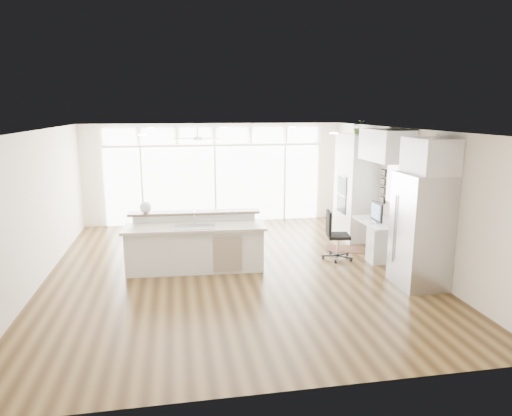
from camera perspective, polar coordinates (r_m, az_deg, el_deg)
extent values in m
cube|color=#3B2812|center=(8.99, -2.76, -7.78)|extent=(7.00, 8.00, 0.02)
cube|color=white|center=(8.46, -2.95, 9.75)|extent=(7.00, 8.00, 0.02)
cube|color=white|center=(12.54, -5.18, 4.32)|extent=(7.00, 0.04, 2.70)
cube|color=white|center=(4.82, 3.26, -8.60)|extent=(7.00, 0.04, 2.70)
cube|color=white|center=(8.90, -25.82, -0.11)|extent=(0.04, 8.00, 2.70)
cube|color=white|center=(9.69, 18.14, 1.43)|extent=(0.04, 8.00, 2.70)
cube|color=white|center=(12.53, -5.13, 2.93)|extent=(5.80, 0.06, 2.08)
cube|color=white|center=(12.39, -5.25, 9.01)|extent=(5.90, 0.06, 0.40)
cube|color=white|center=(9.90, 17.20, 2.89)|extent=(0.04, 0.85, 0.85)
cube|color=white|center=(11.21, -7.33, 9.14)|extent=(1.16, 1.16, 0.32)
cube|color=silver|center=(8.66, -3.12, 9.67)|extent=(3.40, 3.00, 0.02)
cube|color=silver|center=(11.17, 12.29, 2.60)|extent=(0.64, 1.20, 2.50)
cube|color=silver|center=(10.00, 15.09, -3.77)|extent=(0.72, 1.30, 0.76)
cube|color=silver|center=(9.68, 15.96, 7.54)|extent=(0.64, 1.30, 0.64)
cube|color=#B4B3B8|center=(8.43, 19.92, -2.69)|extent=(0.76, 0.90, 2.00)
cube|color=silver|center=(8.24, 20.94, 6.11)|extent=(0.64, 0.90, 0.60)
cube|color=black|center=(10.47, 15.62, 2.63)|extent=(0.06, 0.22, 0.80)
cube|color=silver|center=(8.89, -7.62, -4.39)|extent=(2.75, 1.16, 1.07)
cube|color=#351910|center=(10.44, 10.99, -5.03)|extent=(0.94, 0.80, 0.01)
cube|color=black|center=(9.60, 10.25, -3.40)|extent=(0.60, 0.57, 1.02)
sphere|color=white|center=(9.19, -13.65, 0.09)|extent=(0.23, 0.23, 0.23)
cube|color=black|center=(9.83, 14.86, -0.43)|extent=(0.10, 0.53, 0.44)
cube|color=white|center=(9.80, 13.90, -1.68)|extent=(0.14, 0.33, 0.02)
imported|color=#375C27|center=(11.03, 12.62, 9.65)|extent=(0.31, 0.34, 0.25)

